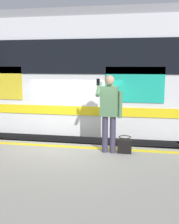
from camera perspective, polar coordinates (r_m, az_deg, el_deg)
ground_plane at (r=7.61m, az=-3.39°, el=-12.71°), size 23.66×23.66×0.00m
platform at (r=5.74m, az=-8.34°, el=-15.82°), size 14.49×3.87×0.86m
safety_line at (r=7.05m, az=-4.06°, el=-7.07°), size 14.20×0.16×0.01m
track_rail_near at (r=8.65m, az=-1.48°, el=-9.34°), size 18.84×0.08×0.16m
track_rail_far at (r=9.99m, az=0.27°, el=-6.72°), size 18.84×0.08×0.16m
train_carriage at (r=8.97m, az=-2.91°, el=8.04°), size 10.93×2.93×4.22m
passenger at (r=6.40m, az=4.06°, el=0.93°), size 0.57×0.55×1.80m
handbag at (r=6.58m, az=7.18°, el=-6.79°), size 0.32×0.29×0.39m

